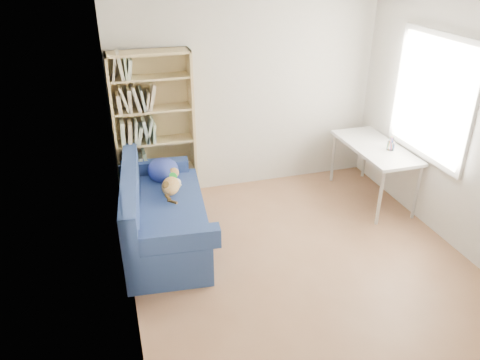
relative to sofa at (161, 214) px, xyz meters
name	(u,v)px	position (x,y,z in m)	size (l,w,h in m)	color
ground	(303,265)	(1.34, -0.89, -0.34)	(4.00, 4.00, 0.00)	#8F6040
room_shell	(322,116)	(1.44, -0.86, 1.30)	(3.54, 4.04, 2.62)	silver
sofa	(161,214)	(0.00, 0.00, 0.00)	(1.02, 1.87, 0.88)	navy
bookshelf	(155,137)	(0.10, 0.94, 0.56)	(0.97, 0.30, 1.94)	tan
desk	(375,151)	(2.77, 0.21, 0.35)	(0.60, 1.31, 0.75)	silver
pen_cup	(391,145)	(2.88, 0.05, 0.48)	(0.09, 0.09, 0.18)	white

